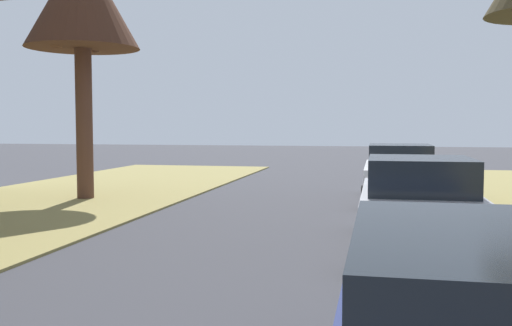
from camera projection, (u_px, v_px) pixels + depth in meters
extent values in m
cylinder|color=#533426|center=(84.00, 124.00, 16.08)|extent=(0.46, 0.46, 4.16)
cylinder|color=#533426|center=(63.00, 22.00, 15.89)|extent=(0.48, 1.22, 1.56)
cylinder|color=#533426|center=(61.00, 23.00, 15.90)|extent=(0.49, 1.37, 1.53)
cylinder|color=#533426|center=(97.00, 28.00, 16.08)|extent=(0.75, 0.90, 1.29)
cube|color=#BCBCC1|center=(418.00, 216.00, 9.53)|extent=(1.82, 4.40, 0.85)
cube|color=black|center=(420.00, 175.00, 9.27)|extent=(1.60, 2.03, 0.56)
cylinder|color=black|center=(366.00, 217.00, 11.34)|extent=(0.20, 0.60, 0.60)
cylinder|color=black|center=(459.00, 220.00, 10.98)|extent=(0.20, 0.60, 0.60)
cylinder|color=black|center=(362.00, 253.00, 8.11)|extent=(0.20, 0.60, 0.60)
cylinder|color=black|center=(493.00, 259.00, 7.76)|extent=(0.20, 0.60, 0.60)
cube|color=white|center=(399.00, 180.00, 15.74)|extent=(1.82, 4.40, 0.85)
cube|color=black|center=(400.00, 155.00, 15.48)|extent=(1.60, 2.03, 0.56)
cylinder|color=black|center=(367.00, 184.00, 17.55)|extent=(0.20, 0.60, 0.60)
cylinder|color=black|center=(427.00, 185.00, 17.19)|extent=(0.20, 0.60, 0.60)
cylinder|color=black|center=(365.00, 197.00, 14.32)|extent=(0.20, 0.60, 0.60)
cylinder|color=black|center=(438.00, 199.00, 13.97)|extent=(0.20, 0.60, 0.60)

